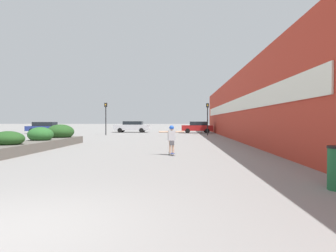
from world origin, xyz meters
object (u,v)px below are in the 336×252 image
skateboard (172,154)px  traffic_light_left (106,113)px  traffic_light_right (208,113)px  car_rightmost (197,127)px  car_leftmost (132,126)px  skateboarder (172,136)px  car_center_right (286,127)px  car_center_left (46,127)px

skateboard → traffic_light_left: traffic_light_left is taller
skateboard → traffic_light_right: traffic_light_right is taller
car_rightmost → car_leftmost: bearing=78.1°
skateboarder → car_rightmost: size_ratio=0.32×
skateboarder → skateboard: bearing=0.0°
traffic_light_left → traffic_light_right: size_ratio=1.02×
skateboard → car_center_right: (12.89, 22.91, 0.70)m
car_center_left → traffic_light_right: traffic_light_right is taller
car_leftmost → car_rightmost: size_ratio=1.18×
skateboarder → traffic_light_left: traffic_light_left is taller
car_center_left → skateboarder: bearing=35.5°
car_leftmost → traffic_light_right: 12.47m
skateboard → skateboarder: skateboarder is taller
car_leftmost → car_center_left: car_leftmost is taller
skateboard → car_center_right: car_center_right is taller
skateboard → car_center_left: 28.26m
car_leftmost → car_center_left: (-10.15, -3.76, -0.04)m
skateboard → car_rightmost: (2.44, 24.93, 0.70)m
skateboard → car_center_left: car_center_left is taller
traffic_light_right → car_center_left: bearing=168.0°
skateboarder → car_center_right: 26.28m
car_center_left → car_rightmost: size_ratio=1.18×
skateboard → car_center_left: bearing=109.5°
skateboarder → traffic_light_right: traffic_light_right is taller
car_rightmost → traffic_light_right: 6.36m
skateboarder → car_center_right: bearing=44.6°
skateboard → skateboarder: (0.00, 0.00, 0.79)m
skateboard → car_rightmost: car_rightmost is taller
skateboarder → traffic_light_right: size_ratio=0.36×
car_center_left → traffic_light_left: traffic_light_left is taller
car_center_left → car_rightmost: car_rightmost is taller
car_rightmost → traffic_light_right: bearing=-172.7°
car_leftmost → car_center_right: bearing=-101.4°
car_leftmost → traffic_light_left: traffic_light_left is taller
car_leftmost → car_center_right: (19.15, -3.86, -0.02)m
car_center_right → traffic_light_left: traffic_light_left is taller
skateboarder → car_leftmost: bearing=87.2°
car_center_left → skateboard: bearing=35.5°
skateboarder → car_center_right: (12.89, 22.91, -0.08)m
skateboarder → car_rightmost: car_rightmost is taller
car_center_right → traffic_light_right: bearing=-67.1°
car_rightmost → traffic_light_right: (0.78, -6.11, 1.58)m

